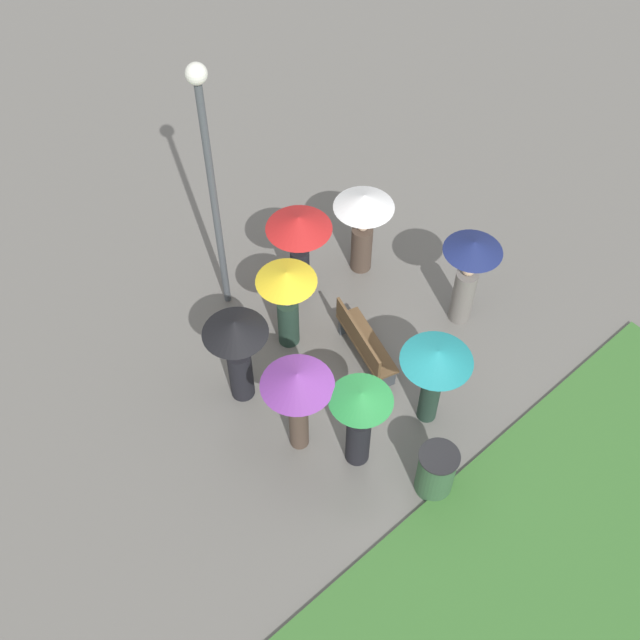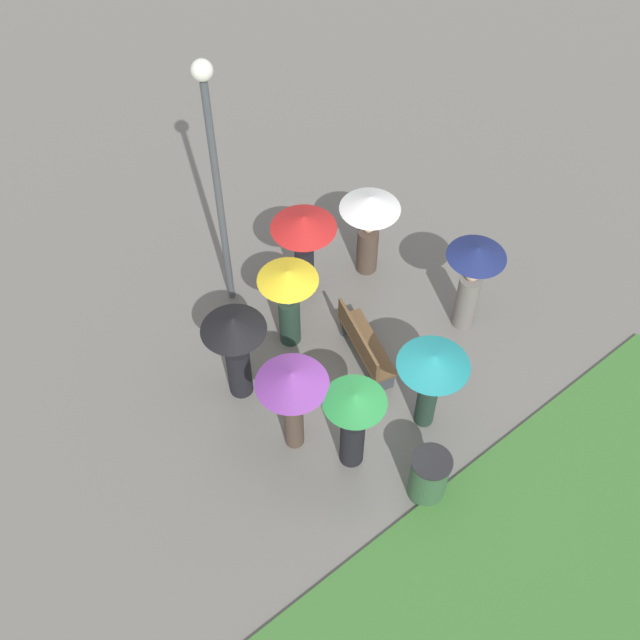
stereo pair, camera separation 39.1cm
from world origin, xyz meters
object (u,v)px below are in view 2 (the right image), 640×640
Objects in this scene: trash_bin at (429,476)px; crowd_person_purple at (292,390)px; crowd_person_yellow at (288,294)px; crowd_person_teal at (432,372)px; crowd_person_red at (304,235)px; crowd_person_navy at (472,275)px; crowd_person_white at (369,219)px; park_bench at (363,345)px; crowd_person_black at (235,342)px; lamp_post at (214,164)px; crowd_person_green at (354,419)px.

crowd_person_purple is (1.95, 1.03, 0.99)m from trash_bin.
crowd_person_yellow is at bearing 143.97° from crowd_person_purple.
crowd_person_teal is 0.96× the size of crowd_person_red.
crowd_person_purple is at bearing -113.96° from crowd_person_navy.
crowd_person_white is 0.94× the size of crowd_person_navy.
park_bench is 0.83× the size of crowd_person_purple.
crowd_person_yellow is at bearing -81.62° from crowd_person_teal.
crowd_person_yellow is (0.33, -1.29, -0.10)m from crowd_person_black.
lamp_post reaches higher than crowd_person_yellow.
crowd_person_purple is 1.35m from crowd_person_black.
crowd_person_red reaches higher than crowd_person_white.
crowd_person_red is (3.43, -0.22, 0.05)m from crowd_person_teal.
lamp_post reaches higher than crowd_person_teal.
crowd_person_white reaches higher than crowd_person_yellow.
crowd_person_purple is at bearing 163.26° from lamp_post.
crowd_person_white is 1.03× the size of crowd_person_teal.
trash_bin is 0.54× the size of crowd_person_teal.
crowd_person_navy reaches higher than crowd_person_purple.
crowd_person_green is (-2.92, 2.81, -0.13)m from crowd_person_white.
crowd_person_teal is at bearing 74.67° from crowd_person_white.
crowd_person_green is at bearing 173.78° from lamp_post.
lamp_post reaches higher than crowd_person_purple.
crowd_person_teal is (-1.05, 1.93, 0.09)m from crowd_person_navy.
lamp_post reaches higher than crowd_person_white.
crowd_person_green reaches higher than crowd_person_teal.
park_bench is at bearing 108.63° from crowd_person_black.
park_bench is at bearing -50.48° from crowd_person_yellow.
crowd_person_purple reaches higher than crowd_person_yellow.
crowd_person_red reaches higher than crowd_person_teal.
crowd_person_navy is (2.01, -2.79, 0.77)m from trash_bin.
crowd_person_yellow is at bearing -170.41° from lamp_post.
crowd_person_navy reaches higher than crowd_person_yellow.
crowd_person_black is at bearing -156.31° from crowd_person_yellow.
park_bench is 2.15m from crowd_person_red.
crowd_person_purple is 0.99× the size of crowd_person_navy.
crowd_person_navy reaches higher than park_bench.
crowd_person_purple is at bearing -116.29° from crowd_person_yellow.
crowd_person_yellow is at bearing -146.43° from crowd_person_navy.
lamp_post is at bearing 35.36° from park_bench.
crowd_person_black is 1.08× the size of crowd_person_teal.
crowd_person_green is at bearing 32.24° from crowd_person_purple.
crowd_person_green is (-0.80, -0.51, -0.32)m from crowd_person_purple.
crowd_person_navy is 1.09× the size of crowd_person_teal.
crowd_person_teal is at bearing 17.91° from crowd_person_red.
park_bench is 0.87× the size of crowd_person_white.
park_bench is 0.83× the size of crowd_person_black.
crowd_person_purple reaches higher than crowd_person_red.
crowd_person_black is at bearing -132.98° from crowd_person_navy.
park_bench is 2.01m from crowd_person_green.
crowd_person_yellow is at bearing 21.35° from crowd_person_white.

